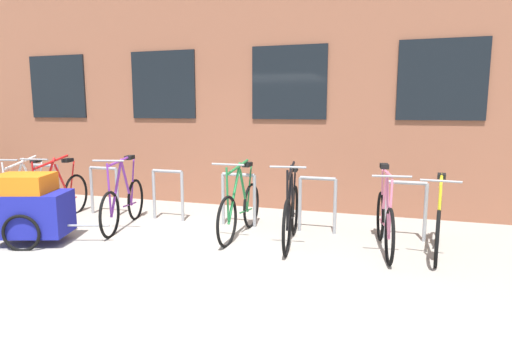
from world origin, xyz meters
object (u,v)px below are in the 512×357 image
Objects in this scene: bicycle_purple at (123,202)px; bicycle_black at (291,214)px; bicycle_yellow at (438,224)px; bicycle_red at (57,197)px; bicycle_green at (240,209)px; bicycle_pink at (385,220)px; bike_trailer at (31,207)px; bicycle_white at (26,195)px.

bicycle_black reaches higher than bicycle_purple.
bicycle_yellow is at bearing 4.82° from bicycle_black.
bicycle_purple is 4.40m from bicycle_yellow.
bicycle_red is 3.05m from bicycle_green.
bicycle_pink is at bearing 3.70° from bicycle_black.
bicycle_pink is at bearing 0.62° from bicycle_red.
bicycle_green is 2.77m from bike_trailer.
bicycle_white is 6.28m from bicycle_yellow.
bicycle_pink is at bearing -1.60° from bicycle_green.
bicycle_green is 1.02× the size of bicycle_black.
bicycle_red is 5.00m from bicycle_pink.
bike_trailer is at bearing -63.06° from bicycle_red.
bicycle_pink is (3.77, 0.06, -0.00)m from bicycle_purple.
bicycle_red is at bearing -179.38° from bicycle_pink.
bicycle_red is at bearing -178.67° from bicycle_yellow.
bicycle_black reaches higher than bicycle_yellow.
bicycle_black is at bearing 17.86° from bike_trailer.
bicycle_purple is 1.27m from bike_trailer.
bicycle_white is at bearing -179.77° from bicycle_pink.
bicycle_white is at bearing -179.09° from bicycle_yellow.
bicycle_black is at bearing -175.18° from bicycle_yellow.
bicycle_pink is (5.65, 0.02, 0.02)m from bicycle_white.
bicycle_pink is 1.19m from bicycle_black.
bicycle_black is (2.58, -0.02, 0.01)m from bicycle_purple.
bicycle_purple reaches higher than bike_trailer.
bicycle_black is (-1.19, -0.08, 0.01)m from bicycle_pink.
bicycle_purple is 1.01× the size of bicycle_pink.
bicycle_pink is (1.95, -0.05, -0.00)m from bicycle_green.
bicycle_red is 0.65m from bicycle_white.
bicycle_black is at bearing -9.79° from bicycle_green.
bicycle_yellow is 5.22m from bike_trailer.
bicycle_purple is at bearing -179.09° from bicycle_pink.
bike_trailer is (-2.50, -1.18, 0.10)m from bicycle_green.
bicycle_red reaches higher than bicycle_white.
bicycle_black is (0.76, -0.13, 0.01)m from bicycle_green.
bicycle_yellow is 0.98× the size of bicycle_pink.
bike_trailer is at bearing -122.49° from bicycle_purple.
bicycle_pink is at bearing 0.91° from bicycle_purple.
bicycle_green is at bearing -179.51° from bicycle_yellow.
bicycle_red is 1.23m from bicycle_purple.
bicycle_green is at bearing 170.21° from bicycle_black.
bicycle_pink is at bearing 0.23° from bicycle_white.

